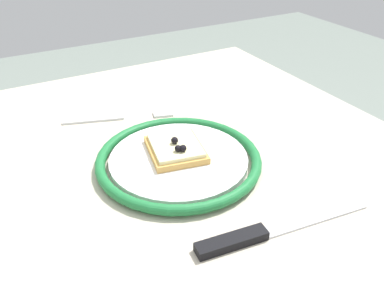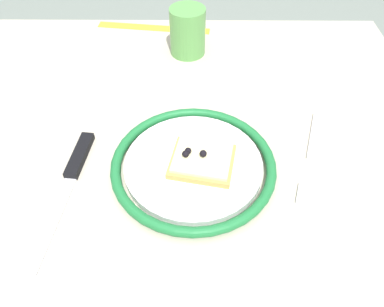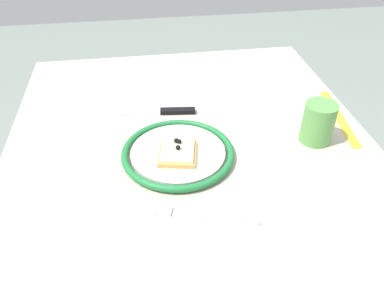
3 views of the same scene
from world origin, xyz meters
The scene contains 8 objects.
ground_plane centered at (0.00, 0.00, 0.00)m, with size 6.00×6.00×0.00m, color gray.
dining_table centered at (0.00, 0.00, 0.65)m, with size 0.97×0.85×0.74m.
plate centered at (-0.06, 0.04, 0.75)m, with size 0.25×0.25×0.02m.
pizza_slice_near centered at (-0.07, 0.04, 0.76)m, with size 0.11×0.10×0.03m.
knife centered at (0.12, 0.05, 0.74)m, with size 0.05×0.24×0.01m.
fork centered at (-0.25, 0.01, 0.74)m, with size 0.08×0.20×0.00m.
cup centered at (-0.05, -0.29, 0.79)m, with size 0.07×0.07×0.10m, color #599E4C.
measuring_tape centered at (0.03, -0.39, 0.74)m, with size 0.26×0.02×0.00m, color yellow.
Camera 3 is at (-0.73, 0.11, 1.28)m, focal length 36.01 mm.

